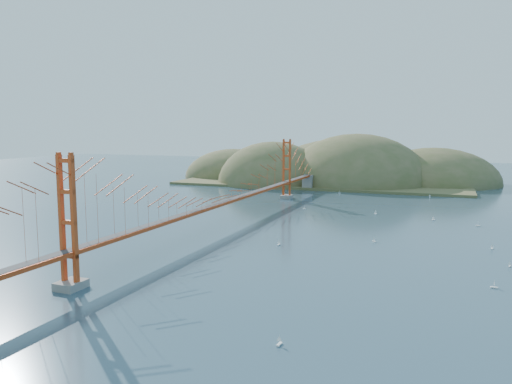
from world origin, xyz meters
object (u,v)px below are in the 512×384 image
(bridge, at_px, (221,176))
(sailboat_0, at_px, (279,244))
(sailboat_1, at_px, (374,241))
(sailboat_2, at_px, (494,286))

(bridge, bearing_deg, sailboat_0, -36.35)
(bridge, distance_m, sailboat_1, 22.78)
(bridge, xyz_separation_m, sailboat_1, (21.58, -2.48, -6.86))
(sailboat_2, relative_size, sailboat_0, 1.04)
(bridge, distance_m, sailboat_0, 15.69)
(sailboat_2, height_order, sailboat_0, sailboat_2)
(bridge, height_order, sailboat_2, bridge)
(bridge, xyz_separation_m, sailboat_0, (11.37, -8.36, -6.85))
(sailboat_1, bearing_deg, sailboat_0, -150.03)
(bridge, distance_m, sailboat_2, 38.33)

